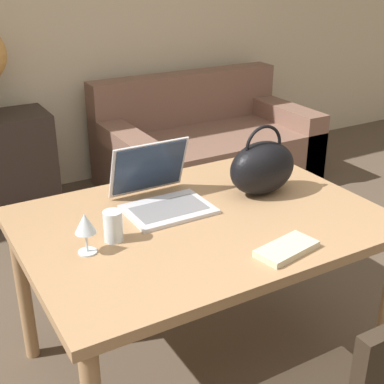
{
  "coord_description": "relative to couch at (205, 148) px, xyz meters",
  "views": [
    {
      "loc": [
        -0.98,
        -1.04,
        1.68
      ],
      "look_at": [
        -0.05,
        0.57,
        0.85
      ],
      "focal_mm": 50.0,
      "sensor_mm": 36.0,
      "label": 1
    }
  ],
  "objects": [
    {
      "name": "wall_back",
      "position": [
        -1.11,
        0.54,
        1.07
      ],
      "size": [
        10.0,
        0.06,
        2.7
      ],
      "color": "beige",
      "rests_on": "ground_plane"
    },
    {
      "name": "dining_table",
      "position": [
        -1.11,
        -1.79,
        0.38
      ],
      "size": [
        1.39,
        1.0,
        0.73
      ],
      "color": "#A87F56",
      "rests_on": "ground_plane"
    },
    {
      "name": "couch",
      "position": [
        0.0,
        0.0,
        0.0
      ],
      "size": [
        1.61,
        0.92,
        0.82
      ],
      "color": "#7F5B4C",
      "rests_on": "ground_plane"
    },
    {
      "name": "laptop",
      "position": [
        -1.2,
        -1.6,
        0.52
      ],
      "size": [
        0.34,
        0.34,
        0.25
      ],
      "color": "silver",
      "rests_on": "dining_table"
    },
    {
      "name": "drinking_glass",
      "position": [
        -1.48,
        -1.79,
        0.51
      ],
      "size": [
        0.07,
        0.07,
        0.11
      ],
      "color": "silver",
      "rests_on": "dining_table"
    },
    {
      "name": "wine_glass",
      "position": [
        -1.59,
        -1.83,
        0.56
      ],
      "size": [
        0.07,
        0.07,
        0.15
      ],
      "color": "silver",
      "rests_on": "dining_table"
    },
    {
      "name": "handbag",
      "position": [
        -0.77,
        -1.72,
        0.57
      ],
      "size": [
        0.31,
        0.19,
        0.31
      ],
      "color": "black",
      "rests_on": "dining_table"
    },
    {
      "name": "book",
      "position": [
        -0.99,
        -2.17,
        0.47
      ],
      "size": [
        0.25,
        0.15,
        0.02
      ],
      "rotation": [
        0.0,
        0.0,
        0.19
      ],
      "color": "beige",
      "rests_on": "dining_table"
    }
  ]
}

